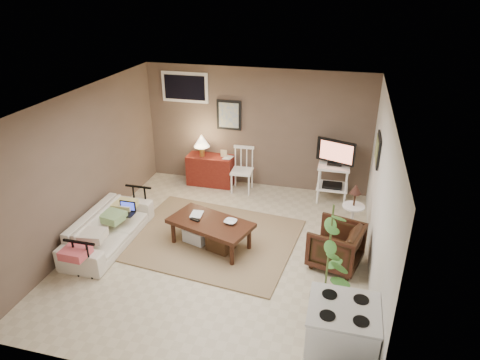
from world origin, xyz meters
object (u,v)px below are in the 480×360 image
(spindle_chair, at_px, (242,171))
(stove, at_px, (340,342))
(side_table, at_px, (354,205))
(coffee_table, at_px, (210,232))
(potted_plant, at_px, (328,259))
(sofa, at_px, (108,224))
(tv_stand, at_px, (334,170))
(red_console, at_px, (210,167))
(armchair, at_px, (336,244))

(spindle_chair, relative_size, stove, 0.96)
(stove, bearing_deg, side_table, 88.33)
(coffee_table, height_order, potted_plant, potted_plant)
(spindle_chair, bearing_deg, potted_plant, -59.74)
(sofa, distance_m, side_table, 3.96)
(tv_stand, xyz_separation_m, potted_plant, (0.09, -3.20, 0.21))
(spindle_chair, relative_size, side_table, 0.94)
(coffee_table, bearing_deg, stove, -43.84)
(tv_stand, bearing_deg, spindle_chair, -179.84)
(red_console, height_order, side_table, red_console)
(spindle_chair, distance_m, side_table, 2.49)
(tv_stand, distance_m, side_table, 1.28)
(sofa, distance_m, spindle_chair, 2.88)
(potted_plant, bearing_deg, tv_stand, 91.61)
(side_table, bearing_deg, red_console, 155.15)
(tv_stand, distance_m, potted_plant, 3.21)
(coffee_table, height_order, side_table, side_table)
(coffee_table, bearing_deg, spindle_chair, 90.08)
(potted_plant, distance_m, stove, 0.99)
(sofa, xyz_separation_m, potted_plant, (3.47, -0.81, 0.50))
(red_console, relative_size, armchair, 1.50)
(spindle_chair, relative_size, tv_stand, 0.73)
(tv_stand, relative_size, side_table, 1.29)
(sofa, distance_m, armchair, 3.57)
(side_table, relative_size, stove, 1.02)
(stove, bearing_deg, armchair, 93.84)
(red_console, height_order, potted_plant, potted_plant)
(potted_plant, bearing_deg, spindle_chair, 120.26)
(red_console, bearing_deg, spindle_chair, -9.79)
(sofa, height_order, red_console, red_console)
(red_console, bearing_deg, tv_stand, -2.74)
(side_table, xyz_separation_m, stove, (-0.08, -2.86, -0.13))
(red_console, relative_size, stove, 1.16)
(coffee_table, distance_m, tv_stand, 2.76)
(tv_stand, relative_size, potted_plant, 0.76)
(spindle_chair, height_order, tv_stand, tv_stand)
(red_console, distance_m, tv_stand, 2.51)
(potted_plant, bearing_deg, red_console, 127.89)
(side_table, bearing_deg, sofa, -162.70)
(armchair, bearing_deg, stove, 18.99)
(red_console, xyz_separation_m, tv_stand, (2.49, -0.12, 0.28))
(red_console, distance_m, armchair, 3.45)
(red_console, xyz_separation_m, spindle_chair, (0.72, -0.12, 0.05))
(coffee_table, xyz_separation_m, armchair, (1.94, 0.01, 0.09))
(tv_stand, height_order, armchair, tv_stand)
(red_console, xyz_separation_m, stove, (2.80, -4.20, 0.09))
(spindle_chair, height_order, stove, stove)
(armchair, bearing_deg, sofa, -69.67)
(side_table, bearing_deg, spindle_chair, 150.77)
(spindle_chair, bearing_deg, stove, -62.94)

